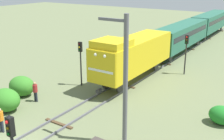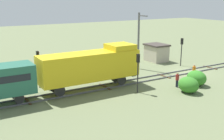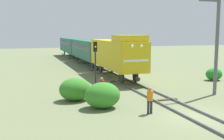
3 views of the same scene
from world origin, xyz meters
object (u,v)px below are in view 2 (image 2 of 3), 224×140
at_px(traffic_signal_near, 182,47).
at_px(locomotive, 91,65).
at_px(traffic_signal_mid, 138,66).
at_px(traffic_signal_far, 38,62).
at_px(catenary_mast, 139,40).
at_px(worker_by_signal, 177,79).
at_px(relay_hut, 156,53).
at_px(worker_near_track, 194,70).

bearing_deg(traffic_signal_near, locomotive, 101.04).
bearing_deg(locomotive, traffic_signal_mid, -132.37).
relative_size(locomotive, traffic_signal_mid, 2.77).
height_order(traffic_signal_far, catenary_mast, catenary_mast).
distance_m(locomotive, traffic_signal_near, 16.71).
distance_m(traffic_signal_mid, worker_by_signal, 5.31).
xyz_separation_m(traffic_signal_near, worker_by_signal, (-7.40, 7.78, -1.86)).
distance_m(worker_by_signal, relay_hut, 13.47).
height_order(traffic_signal_mid, worker_by_signal, traffic_signal_mid).
bearing_deg(traffic_signal_near, relay_hut, 14.63).
bearing_deg(locomotive, worker_near_track, -100.33).
height_order(worker_by_signal, relay_hut, relay_hut).
distance_m(traffic_signal_near, traffic_signal_mid, 14.29).
height_order(traffic_signal_mid, traffic_signal_far, traffic_signal_mid).
xyz_separation_m(traffic_signal_far, catenary_mast, (1.34, -14.59, 1.28)).
bearing_deg(catenary_mast, locomotive, 116.58).
height_order(traffic_signal_mid, relay_hut, traffic_signal_mid).
xyz_separation_m(traffic_signal_near, relay_hut, (4.30, 1.12, -1.47)).
height_order(locomotive, worker_by_signal, locomotive).
distance_m(locomotive, worker_by_signal, 9.75).
bearing_deg(worker_by_signal, traffic_signal_near, 102.22).
relative_size(traffic_signal_mid, catenary_mast, 0.53).
bearing_deg(traffic_signal_near, catenary_mast, 75.10).
relative_size(worker_by_signal, catenary_mast, 0.22).
distance_m(catenary_mast, relay_hut, 6.60).
bearing_deg(worker_near_track, traffic_signal_near, -139.64).
bearing_deg(relay_hut, locomotive, 116.15).
height_order(locomotive, worker_near_track, locomotive).
relative_size(worker_near_track, worker_by_signal, 1.00).
bearing_deg(relay_hut, traffic_signal_mid, 133.35).
relative_size(traffic_signal_near, worker_near_track, 2.41).
height_order(worker_near_track, catenary_mast, catenary_mast).
bearing_deg(worker_near_track, catenary_mast, -85.45).
bearing_deg(traffic_signal_near, worker_near_track, 150.06).
distance_m(locomotive, traffic_signal_far, 5.94).
distance_m(traffic_signal_far, worker_by_signal, 15.57).
bearing_deg(traffic_signal_far, relay_hut, -78.96).
distance_m(traffic_signal_near, worker_near_track, 6.73).
bearing_deg(locomotive, traffic_signal_far, 52.68).
bearing_deg(catenary_mast, worker_by_signal, 172.21).
xyz_separation_m(traffic_signal_far, relay_hut, (3.90, -20.00, -1.51)).
xyz_separation_m(worker_by_signal, relay_hut, (11.70, -6.66, 0.40)).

